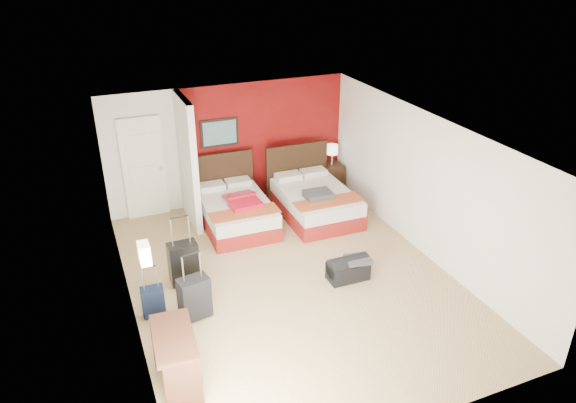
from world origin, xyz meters
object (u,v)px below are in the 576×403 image
nightstand (331,177)px  suitcase_navy (153,303)px  red_suitcase_open (242,200)px  duffel_bag (348,270)px  bed_right (316,203)px  desk (176,361)px  suitcase_black (184,264)px  table_lamp (332,155)px  suitcase_charcoal (195,299)px  bed_left (236,214)px

nightstand → suitcase_navy: size_ratio=1.34×
red_suitcase_open → duffel_bag: size_ratio=1.20×
bed_right → desk: bearing=-134.6°
suitcase_black → suitcase_navy: 0.91m
table_lamp → suitcase_navy: 5.37m
table_lamp → desk: 6.31m
suitcase_navy → duffel_bag: size_ratio=0.69×
suitcase_charcoal → suitcase_navy: size_ratio=1.42×
nightstand → suitcase_charcoal: bearing=-141.0°
suitcase_charcoal → desk: 1.36m
suitcase_black → red_suitcase_open: bearing=42.4°
bed_left → suitcase_charcoal: 2.83m
duffel_bag → desk: bearing=-156.5°
red_suitcase_open → suitcase_charcoal: 2.81m
bed_left → bed_right: 1.61m
desk → suitcase_charcoal: bearing=71.4°
duffel_bag → table_lamp: bearing=68.8°
bed_left → duffel_bag: bed_left is taller
suitcase_charcoal → desk: desk is taller
table_lamp → duffel_bag: bearing=-112.1°
desk → bed_left: bearing=66.6°
table_lamp → suitcase_charcoal: size_ratio=0.70×
red_suitcase_open → desk: desk is taller
red_suitcase_open → table_lamp: bearing=17.2°
nightstand → suitcase_charcoal: (-3.86, -3.27, 0.02)m
suitcase_navy → suitcase_black: bearing=50.3°
bed_left → suitcase_charcoal: size_ratio=2.77×
red_suitcase_open → suitcase_navy: 2.95m
suitcase_charcoal → red_suitcase_open: bearing=46.3°
nightstand → table_lamp: (0.00, 0.00, 0.53)m
nightstand → table_lamp: table_lamp is taller
bed_left → suitcase_black: size_ratio=2.59×
red_suitcase_open → bed_right: bearing=-7.7°
bed_right → suitcase_navy: size_ratio=4.11×
bed_right → table_lamp: table_lamp is taller
suitcase_charcoal → suitcase_navy: bearing=142.4°
bed_right → red_suitcase_open: bearing=177.0°
nightstand → duffel_bag: bearing=-113.4°
red_suitcase_open → suitcase_black: suitcase_black is taller
suitcase_navy → nightstand: bearing=36.8°
table_lamp → duffel_bag: (-1.31, -3.24, -0.66)m
red_suitcase_open → suitcase_navy: bearing=-139.0°
suitcase_charcoal → suitcase_navy: (-0.56, 0.28, -0.10)m
suitcase_charcoal → bed_right: bearing=25.8°
table_lamp → bed_left: bearing=-161.5°
suitcase_navy → desk: bearing=-86.1°
bed_left → nightstand: size_ratio=2.94×
suitcase_navy → red_suitcase_open: bearing=47.8°
nightstand → bed_left: bearing=-162.8°
suitcase_charcoal → desk: (-0.53, -1.25, 0.08)m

